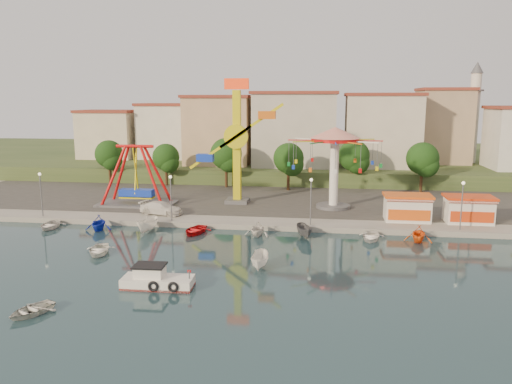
% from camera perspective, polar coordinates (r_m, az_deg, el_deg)
% --- Properties ---
extents(ground, '(200.00, 200.00, 0.00)m').
position_cam_1_polar(ground, '(44.79, -4.65, -8.25)').
color(ground, '#132E36').
rests_on(ground, ground).
extents(quay_deck, '(200.00, 100.00, 0.60)m').
position_cam_1_polar(quay_deck, '(104.76, 2.58, 2.78)').
color(quay_deck, '#9E998E').
rests_on(quay_deck, ground).
extents(asphalt_pad, '(90.00, 28.00, 0.01)m').
position_cam_1_polar(asphalt_pad, '(73.30, 0.33, -0.31)').
color(asphalt_pad, '#4C4944').
rests_on(asphalt_pad, quay_deck).
extents(hill_terrace, '(200.00, 60.00, 3.00)m').
position_cam_1_polar(hill_terrace, '(109.56, 2.82, 3.75)').
color(hill_terrace, '#384C26').
rests_on(hill_terrace, ground).
extents(pirate_ship_ride, '(10.00, 5.00, 8.00)m').
position_cam_1_polar(pirate_ship_ride, '(67.56, -13.55, 1.72)').
color(pirate_ship_ride, '#59595E').
rests_on(pirate_ship_ride, quay_deck).
extents(kamikaze_tower, '(8.45, 3.10, 16.50)m').
position_cam_1_polar(kamikaze_tower, '(66.35, -1.85, 5.33)').
color(kamikaze_tower, '#59595E').
rests_on(kamikaze_tower, quay_deck).
extents(wave_swinger, '(11.60, 11.60, 10.40)m').
position_cam_1_polar(wave_swinger, '(64.12, 8.98, 4.85)').
color(wave_swinger, '#59595E').
rests_on(wave_swinger, quay_deck).
extents(booth_left, '(5.40, 3.78, 3.08)m').
position_cam_1_polar(booth_left, '(59.96, 16.89, -1.70)').
color(booth_left, white).
rests_on(booth_left, quay_deck).
extents(booth_mid, '(5.40, 3.78, 3.08)m').
position_cam_1_polar(booth_mid, '(61.42, 23.12, -1.81)').
color(booth_mid, white).
rests_on(booth_mid, quay_deck).
extents(lamp_post_0, '(0.14, 0.14, 5.00)m').
position_cam_1_polar(lamp_post_0, '(64.73, -23.33, -0.39)').
color(lamp_post_0, '#59595E').
rests_on(lamp_post_0, quay_deck).
extents(lamp_post_1, '(0.14, 0.14, 5.00)m').
position_cam_1_polar(lamp_post_1, '(58.17, -9.68, -0.82)').
color(lamp_post_1, '#59595E').
rests_on(lamp_post_1, quay_deck).
extents(lamp_post_2, '(0.14, 0.14, 5.00)m').
position_cam_1_polar(lamp_post_2, '(55.57, 6.28, -1.26)').
color(lamp_post_2, '#59595E').
rests_on(lamp_post_2, quay_deck).
extents(lamp_post_3, '(0.14, 0.14, 5.00)m').
position_cam_1_polar(lamp_post_3, '(57.49, 22.44, -1.60)').
color(lamp_post_3, '#59595E').
rests_on(lamp_post_3, quay_deck).
extents(tree_0, '(4.60, 4.60, 7.19)m').
position_cam_1_polar(tree_0, '(86.39, -16.45, 4.17)').
color(tree_0, '#382314').
rests_on(tree_0, quay_deck).
extents(tree_1, '(4.35, 4.35, 6.80)m').
position_cam_1_polar(tree_1, '(82.15, -10.26, 3.93)').
color(tree_1, '#382314').
rests_on(tree_1, quay_deck).
extents(tree_2, '(5.02, 5.02, 7.85)m').
position_cam_1_polar(tree_2, '(79.15, -3.44, 4.36)').
color(tree_2, '#382314').
rests_on(tree_2, quay_deck).
extents(tree_3, '(4.68, 4.68, 7.32)m').
position_cam_1_polar(tree_3, '(76.46, 3.74, 3.87)').
color(tree_3, '#382314').
rests_on(tree_3, quay_deck).
extents(tree_4, '(4.86, 4.86, 7.60)m').
position_cam_1_polar(tree_4, '(79.37, 11.13, 4.08)').
color(tree_4, '#382314').
rests_on(tree_4, quay_deck).
extents(tree_5, '(4.83, 4.83, 7.54)m').
position_cam_1_polar(tree_5, '(78.82, 18.49, 3.66)').
color(tree_5, '#382314').
rests_on(tree_5, quay_deck).
extents(building_0, '(9.26, 9.53, 11.87)m').
position_cam_1_polar(building_0, '(97.44, -18.37, 6.78)').
color(building_0, beige).
rests_on(building_0, hill_terrace).
extents(building_1, '(12.33, 9.01, 8.63)m').
position_cam_1_polar(building_1, '(97.94, -10.56, 6.21)').
color(building_1, silver).
rests_on(building_1, hill_terrace).
extents(building_2, '(11.95, 9.28, 11.23)m').
position_cam_1_polar(building_2, '(95.15, -2.88, 7.03)').
color(building_2, tan).
rests_on(building_2, hill_terrace).
extents(building_3, '(12.59, 10.50, 9.20)m').
position_cam_1_polar(building_3, '(90.53, 5.42, 6.18)').
color(building_3, beige).
rests_on(building_3, hill_terrace).
extents(building_4, '(10.75, 9.23, 9.24)m').
position_cam_1_polar(building_4, '(94.37, 13.75, 6.11)').
color(building_4, beige).
rests_on(building_4, hill_terrace).
extents(building_5, '(12.77, 10.96, 11.21)m').
position_cam_1_polar(building_5, '(94.79, 21.95, 6.27)').
color(building_5, tan).
rests_on(building_5, hill_terrace).
extents(minaret, '(2.80, 2.80, 18.00)m').
position_cam_1_polar(minaret, '(99.11, 23.65, 8.59)').
color(minaret, silver).
rests_on(minaret, hill_terrace).
extents(cabin_motorboat, '(5.56, 2.37, 1.93)m').
position_cam_1_polar(cabin_motorboat, '(40.11, -11.34, -9.92)').
color(cabin_motorboat, white).
rests_on(cabin_motorboat, ground).
extents(rowboat_a, '(3.63, 4.42, 0.80)m').
position_cam_1_polar(rowboat_a, '(49.70, -17.53, -6.32)').
color(rowboat_a, white).
rests_on(rowboat_a, ground).
extents(rowboat_b, '(3.48, 3.96, 0.68)m').
position_cam_1_polar(rowboat_b, '(37.96, -24.33, -12.17)').
color(rowboat_b, silver).
rests_on(rowboat_b, ground).
extents(skiff, '(1.43, 3.69, 1.42)m').
position_cam_1_polar(skiff, '(43.37, 0.46, -7.86)').
color(skiff, white).
rests_on(skiff, ground).
extents(van, '(5.70, 3.33, 1.55)m').
position_cam_1_polar(van, '(61.80, -10.77, -1.82)').
color(van, silver).
rests_on(van, quay_deck).
extents(moored_boat_0, '(3.18, 4.12, 0.79)m').
position_cam_1_polar(moored_boat_0, '(61.23, -22.50, -3.50)').
color(moored_boat_0, silver).
rests_on(moored_boat_0, ground).
extents(moored_boat_1, '(3.39, 3.75, 1.74)m').
position_cam_1_polar(moored_boat_1, '(58.42, -17.56, -3.35)').
color(moored_boat_1, '#152CBF').
rests_on(moored_boat_1, ground).
extents(moored_boat_2, '(1.97, 4.24, 1.58)m').
position_cam_1_polar(moored_boat_2, '(56.28, -12.29, -3.70)').
color(moored_boat_2, white).
rests_on(moored_boat_2, ground).
extents(moored_boat_3, '(3.58, 4.43, 0.81)m').
position_cam_1_polar(moored_boat_3, '(54.80, -7.01, -4.34)').
color(moored_boat_3, red).
rests_on(moored_boat_3, ground).
extents(moored_boat_4, '(3.20, 3.54, 1.63)m').
position_cam_1_polar(moored_boat_4, '(53.40, 0.17, -4.20)').
color(moored_boat_4, silver).
rests_on(moored_boat_4, ground).
extents(moored_boat_5, '(2.29, 3.86, 1.40)m').
position_cam_1_polar(moored_boat_5, '(53.03, 5.57, -4.48)').
color(moored_boat_5, '#56555A').
rests_on(moored_boat_5, ground).
extents(moored_boat_6, '(3.31, 4.17, 0.78)m').
position_cam_1_polar(moored_boat_6, '(53.33, 12.99, -4.97)').
color(moored_boat_6, white).
rests_on(moored_boat_6, ground).
extents(moored_boat_7, '(3.50, 3.84, 1.73)m').
position_cam_1_polar(moored_boat_7, '(53.88, 18.09, -4.54)').
color(moored_boat_7, '#FA5E16').
rests_on(moored_boat_7, ground).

